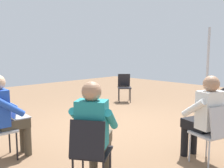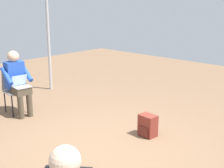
{
  "view_description": "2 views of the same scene",
  "coord_description": "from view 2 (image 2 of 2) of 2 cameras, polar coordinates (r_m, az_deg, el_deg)",
  "views": [
    {
      "loc": [
        3.64,
        3.55,
        1.57
      ],
      "look_at": [
        0.01,
        -0.13,
        0.87
      ],
      "focal_mm": 40.0,
      "sensor_mm": 36.0,
      "label": 1
    },
    {
      "loc": [
        -3.0,
        2.96,
        2.17
      ],
      "look_at": [
        0.04,
        -0.3,
        0.96
      ],
      "focal_mm": 50.0,
      "sensor_mm": 36.0,
      "label": 2
    }
  ],
  "objects": [
    {
      "name": "ground_plane",
      "position": [
        4.74,
        -2.12,
        -12.1
      ],
      "size": [
        14.36,
        14.36,
        0.0
      ],
      "primitive_type": "plane",
      "color": "brown"
    },
    {
      "name": "chair_east",
      "position": [
        6.43,
        -17.47,
        -0.66
      ],
      "size": [
        0.47,
        0.44,
        0.85
      ],
      "rotation": [
        0.0,
        0.0,
        1.48
      ],
      "color": "#B7B7BC",
      "rests_on": "ground"
    },
    {
      "name": "person_with_laptop",
      "position": [
        6.23,
        -16.96,
        0.76
      ],
      "size": [
        0.55,
        0.53,
        1.24
      ],
      "rotation": [
        0.0,
        0.0,
        1.48
      ],
      "color": "#4C4233",
      "rests_on": "ground"
    },
    {
      "name": "backpack_near_laptop_user",
      "position": [
        5.19,
        6.56,
        -7.76
      ],
      "size": [
        0.29,
        0.26,
        0.36
      ],
      "rotation": [
        0.0,
        0.0,
        6.2
      ],
      "color": "maroon",
      "rests_on": "ground"
    },
    {
      "name": "tent_pole_far",
      "position": [
        7.73,
        -11.58,
        8.73
      ],
      "size": [
        0.07,
        0.07,
        2.69
      ],
      "primitive_type": "cylinder",
      "color": "#B2B2B7",
      "rests_on": "ground"
    }
  ]
}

